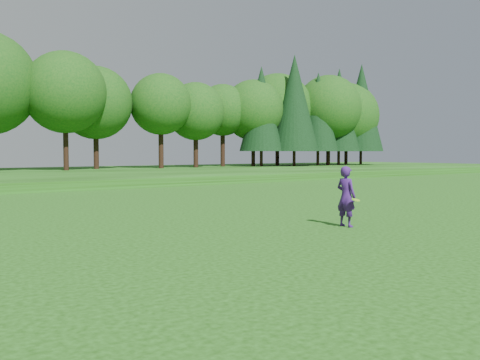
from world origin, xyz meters
TOP-DOWN VIEW (x-y plane):
  - ground at (0.00, 0.00)m, footprint 140.00×140.00m
  - walking_path at (0.00, 20.00)m, footprint 130.00×1.60m
  - woman at (3.24, -0.75)m, footprint 0.46×0.92m

SIDE VIEW (x-z plane):
  - ground at x=0.00m, z-range 0.00..0.00m
  - walking_path at x=0.00m, z-range 0.00..0.04m
  - woman at x=3.24m, z-range 0.00..1.86m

